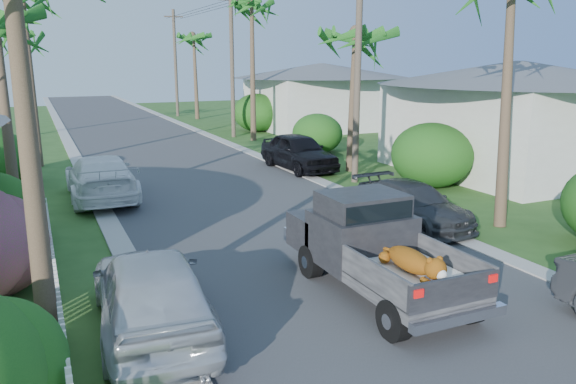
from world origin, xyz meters
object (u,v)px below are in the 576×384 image
parked_car_lf (101,178)px  palm_l_d (17,33)px  parked_car_ln (151,292)px  palm_r_b (354,33)px  parked_car_rf (298,152)px  palm_r_d (194,36)px  parked_car_rm (413,205)px  palm_r_c (252,2)px  house_right_far (321,98)px  house_right_near (514,121)px  pickup_truck (368,243)px  utility_pole_b (358,66)px  utility_pole_d (175,63)px  utility_pole_c (232,64)px

parked_car_lf → palm_l_d: size_ratio=0.70×
parked_car_ln → palm_r_b: (11.07, 11.67, 5.15)m
parked_car_rf → palm_r_d: (1.87, 23.71, 5.93)m
parked_car_rm → palm_r_b: (2.63, 8.00, 5.32)m
palm_l_d → palm_r_c: palm_r_c is taller
house_right_far → palm_r_d: bearing=123.0°
palm_r_d → house_right_near: palm_r_d is taller
pickup_truck → utility_pole_b: size_ratio=0.57×
parked_car_rf → house_right_near: house_right_near is taller
parked_car_rm → palm_l_d: 29.54m
house_right_near → utility_pole_d: utility_pole_d is taller
house_right_far → palm_r_b: bearing=-113.1°
pickup_truck → palm_l_d: bearing=102.4°
parked_car_rf → parked_car_ln: size_ratio=1.01×
parked_car_ln → palm_r_b: 16.89m
utility_pole_b → parked_car_lf: bearing=173.3°
pickup_truck → palm_l_d: palm_l_d is taller
parked_car_rf → parked_car_lf: size_ratio=0.88×
parked_car_lf → palm_l_d: palm_l_d is taller
parked_car_rm → utility_pole_d: 36.25m
parked_car_rf → utility_pole_c: size_ratio=0.53×
parked_car_rf → palm_l_d: palm_l_d is taller
palm_r_b → house_right_far: palm_r_b is taller
parked_car_rm → parked_car_lf: bearing=135.5°
parked_car_rm → palm_l_d: palm_l_d is taller
palm_l_d → utility_pole_b: utility_pole_b is taller
parked_car_ln → utility_pole_d: (10.07, 39.67, 3.80)m
parked_car_ln → utility_pole_d: 41.10m
parked_car_rm → house_right_near: bearing=26.0°
parked_car_rm → house_right_far: size_ratio=0.48×
pickup_truck → palm_r_d: bearing=80.2°
parked_car_rf → house_right_far: house_right_far is taller
pickup_truck → palm_r_c: bearing=75.0°
palm_l_d → palm_r_d: (13.00, 6.00, 0.29)m
parked_car_rf → utility_pole_b: 5.11m
palm_r_b → palm_r_d: (-0.10, 25.00, 0.79)m
house_right_far → utility_pole_c: bearing=-164.9°
palm_l_d → palm_r_d: 14.32m
palm_l_d → house_right_near: 29.70m
palm_r_b → house_right_far: bearing=66.9°
utility_pole_b → parked_car_rm: bearing=-105.2°
pickup_truck → palm_l_d: size_ratio=0.66×
pickup_truck → parked_car_lf: bearing=112.0°
pickup_truck → utility_pole_d: bearing=82.2°
pickup_truck → parked_car_rf: 13.53m
palm_l_d → house_right_far: size_ratio=0.86×
palm_r_b → parked_car_lf: bearing=-175.5°
house_right_near → house_right_far: 18.00m
palm_r_d → palm_l_d: bearing=-155.2°
palm_r_d → utility_pole_d: size_ratio=0.89×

